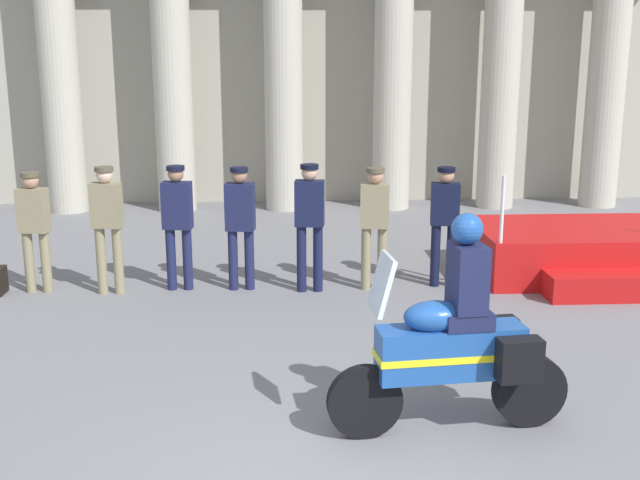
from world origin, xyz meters
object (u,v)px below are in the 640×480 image
officer_in_row_2 (178,218)px  officer_in_row_5 (375,219)px  motorcycle_with_rider (459,343)px  officer_in_row_1 (107,220)px  officer_in_row_3 (240,218)px  reviewing_stand (574,252)px  officer_in_row_4 (310,217)px  briefcase_on_ground (0,281)px  officer_in_row_0 (34,222)px  officer_in_row_6 (445,217)px

officer_in_row_2 → officer_in_row_5: 2.63m
motorcycle_with_rider → officer_in_row_1: bearing=-53.6°
officer_in_row_3 → officer_in_row_1: bearing=11.4°
officer_in_row_2 → motorcycle_with_rider: 5.10m
officer_in_row_1 → officer_in_row_2: 0.91m
reviewing_stand → officer_in_row_3: (-4.76, -0.45, 0.65)m
reviewing_stand → officer_in_row_3: 4.83m
officer_in_row_1 → officer_in_row_2: size_ratio=1.01×
officer_in_row_2 → officer_in_row_3: (0.84, -0.04, -0.01)m
officer_in_row_1 → officer_in_row_4: 2.66m
officer_in_row_1 → briefcase_on_ground: bearing=6.1°
officer_in_row_3 → briefcase_on_ground: officer_in_row_3 is taller
officer_in_row_5 → motorcycle_with_rider: motorcycle_with_rider is taller
officer_in_row_3 → officer_in_row_5: size_ratio=1.00×
briefcase_on_ground → officer_in_row_0: bearing=7.4°
officer_in_row_1 → officer_in_row_3: 1.74m
officer_in_row_1 → officer_in_row_4: bearing=-172.6°
officer_in_row_2 → officer_in_row_6: officer_in_row_2 is taller
reviewing_stand → briefcase_on_ground: (-7.97, -0.49, -0.15)m
officer_in_row_4 → briefcase_on_ground: 4.21m
officer_in_row_0 → officer_in_row_6: 5.48m
officer_in_row_3 → officer_in_row_5: officer_in_row_3 is taller
officer_in_row_2 → briefcase_on_ground: (-2.37, -0.08, -0.82)m
officer_in_row_2 → officer_in_row_5: bearing=-174.7°
officer_in_row_4 → officer_in_row_5: (0.87, 0.04, -0.04)m
officer_in_row_1 → motorcycle_with_rider: motorcycle_with_rider is taller
officer_in_row_0 → officer_in_row_1: bearing=-178.6°
officer_in_row_3 → motorcycle_with_rider: 4.65m
reviewing_stand → officer_in_row_2: size_ratio=1.65×
officer_in_row_2 → officer_in_row_4: 1.77m
officer_in_row_0 → officer_in_row_4: bearing=-174.2°
officer_in_row_1 → officer_in_row_3: size_ratio=1.02×
officer_in_row_0 → briefcase_on_ground: bearing=15.7°
officer_in_row_6 → briefcase_on_ground: (-5.96, -0.05, -0.79)m
officer_in_row_2 → officer_in_row_6: 3.60m
reviewing_stand → officer_in_row_3: bearing=-174.6°
officer_in_row_4 → motorcycle_with_rider: bearing=113.2°
officer_in_row_1 → officer_in_row_5: bearing=-171.7°
officer_in_row_0 → officer_in_row_3: (2.72, -0.02, 0.03)m
officer_in_row_2 → officer_in_row_3: size_ratio=1.01×
officer_in_row_0 → officer_in_row_3: 2.72m
briefcase_on_ground → reviewing_stand: bearing=3.5°
reviewing_stand → motorcycle_with_rider: 5.42m
officer_in_row_0 → officer_in_row_2: bearing=-171.2°
officer_in_row_6 → officer_in_row_0: bearing=8.2°
officer_in_row_2 → officer_in_row_3: officer_in_row_2 is taller
reviewing_stand → officer_in_row_4: 3.95m
officer_in_row_0 → officer_in_row_1: officer_in_row_1 is taller
officer_in_row_1 → reviewing_stand: bearing=-166.9°
motorcycle_with_rider → officer_in_row_0: bearing=-47.7°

